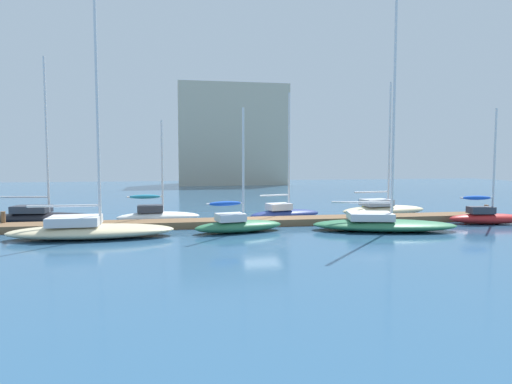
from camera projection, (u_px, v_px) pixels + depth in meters
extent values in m
plane|color=#2D567A|center=(261.00, 225.00, 28.38)|extent=(120.00, 120.00, 0.00)
cube|color=brown|center=(261.00, 222.00, 28.36)|extent=(32.21, 1.95, 0.43)
cylinder|color=brown|center=(3.00, 221.00, 26.36)|extent=(0.28, 0.28, 1.12)
cylinder|color=brown|center=(486.00, 213.00, 30.31)|extent=(0.28, 0.28, 1.12)
ellipsoid|color=black|center=(44.00, 218.00, 29.14)|extent=(7.84, 2.99, 0.72)
cube|color=#333842|center=(31.00, 209.00, 29.06)|extent=(2.46, 1.69, 0.47)
cylinder|color=silver|center=(46.00, 135.00, 28.75)|extent=(0.15, 0.15, 10.22)
cylinder|color=silver|center=(24.00, 197.00, 28.98)|extent=(3.20, 0.54, 0.12)
ellipsoid|color=beige|center=(92.00, 231.00, 23.64)|extent=(8.73, 2.89, 0.73)
cube|color=silver|center=(75.00, 221.00, 23.44)|extent=(2.63, 1.99, 0.48)
cylinder|color=silver|center=(97.00, 97.00, 23.19)|extent=(0.15, 0.15, 13.61)
cylinder|color=silver|center=(64.00, 206.00, 23.28)|extent=(3.66, 0.16, 0.12)
ellipsoid|color=white|center=(159.00, 217.00, 29.63)|extent=(5.60, 1.92, 0.71)
cube|color=#333842|center=(150.00, 209.00, 29.46)|extent=(1.71, 1.23, 0.46)
cylinder|color=silver|center=(162.00, 166.00, 29.43)|extent=(0.13, 0.13, 6.15)
cylinder|color=silver|center=(145.00, 197.00, 29.32)|extent=(2.32, 0.23, 0.11)
ellipsoid|color=teal|center=(145.00, 197.00, 29.32)|extent=(2.10, 0.47, 0.28)
ellipsoid|color=#2D7047|center=(239.00, 226.00, 25.57)|extent=(5.55, 2.79, 0.68)
cube|color=silver|center=(230.00, 217.00, 25.32)|extent=(1.81, 1.51, 0.44)
cylinder|color=silver|center=(243.00, 164.00, 25.40)|extent=(0.13, 0.13, 6.55)
cylinder|color=silver|center=(225.00, 203.00, 25.14)|extent=(2.20, 0.57, 0.11)
ellipsoid|color=blue|center=(225.00, 203.00, 25.14)|extent=(2.04, 0.77, 0.28)
ellipsoid|color=navy|center=(285.00, 214.00, 31.04)|extent=(5.62, 3.00, 0.70)
cube|color=silver|center=(279.00, 207.00, 30.77)|extent=(1.85, 1.58, 0.46)
cylinder|color=silver|center=(289.00, 152.00, 30.81)|extent=(0.13, 0.13, 8.18)
cylinder|color=silver|center=(275.00, 195.00, 30.58)|extent=(2.21, 0.65, 0.11)
ellipsoid|color=#2D7047|center=(384.00, 225.00, 26.10)|extent=(8.88, 4.77, 0.66)
cube|color=silver|center=(370.00, 216.00, 26.11)|extent=(2.93, 2.54, 0.43)
cylinder|color=silver|center=(394.00, 105.00, 25.55)|extent=(0.15, 0.15, 13.48)
cylinder|color=silver|center=(362.00, 202.00, 26.08)|extent=(3.47, 0.96, 0.12)
ellipsoid|color=beige|center=(384.00, 210.00, 33.32)|extent=(7.25, 3.25, 0.75)
cube|color=#9EA3AD|center=(376.00, 203.00, 33.06)|extent=(2.30, 1.89, 0.49)
cylinder|color=silver|center=(390.00, 144.00, 33.06)|extent=(0.14, 0.14, 9.26)
cylinder|color=silver|center=(372.00, 192.00, 32.87)|extent=(2.93, 0.51, 0.11)
ellipsoid|color=#B21E1E|center=(488.00, 219.00, 28.85)|extent=(5.31, 2.18, 0.69)
cube|color=#333842|center=(481.00, 210.00, 28.80)|extent=(1.68, 1.20, 0.45)
cylinder|color=silver|center=(494.00, 161.00, 28.57)|extent=(0.13, 0.13, 6.86)
cylinder|color=silver|center=(477.00, 198.00, 28.73)|extent=(2.15, 0.45, 0.10)
ellipsoid|color=blue|center=(477.00, 198.00, 28.73)|extent=(1.98, 0.67, 0.28)
sphere|color=yellow|center=(366.00, 207.00, 35.64)|extent=(0.70, 0.70, 0.70)
cube|color=#BCB299|center=(232.00, 136.00, 74.31)|extent=(18.00, 8.91, 16.53)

